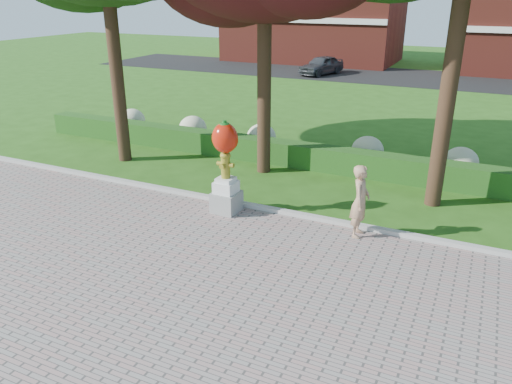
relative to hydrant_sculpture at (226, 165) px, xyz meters
The scene contains 9 objects.
ground 3.24m from the hydrant_sculpture, 58.46° to the right, with size 100.00×100.00×0.00m, color #275314.
curb 2.08m from the hydrant_sculpture, 18.07° to the left, with size 40.00×0.18×0.15m, color #ADADA5.
lawn_hedge 4.85m from the hydrant_sculpture, 71.18° to the left, with size 24.00×0.70×0.80m, color #1D4213.
hydrangea_row 5.95m from the hydrant_sculpture, 69.05° to the left, with size 20.10×1.10×0.99m.
street 25.58m from the hydrant_sculpture, 86.56° to the left, with size 50.00×8.00×0.02m, color black.
building_left 32.69m from the hydrant_sculpture, 105.04° to the left, with size 14.00×8.00×7.00m, color maroon.
hydrant_sculpture is the anchor object (origin of this frame).
woman 3.64m from the hydrant_sculpture, ahead, with size 0.66×0.43×1.82m, color tan.
parked_car 24.59m from the hydrant_sculpture, 102.21° to the left, with size 1.55×3.85×1.31m, color #393B3F.
Camera 1 is at (4.48, -8.44, 5.66)m, focal length 35.00 mm.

